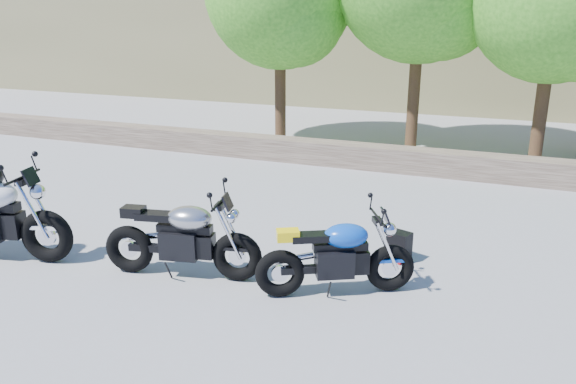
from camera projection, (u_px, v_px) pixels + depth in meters
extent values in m
plane|color=gray|center=(246.00, 266.00, 7.39)|extent=(90.00, 90.00, 0.00)
cube|color=#4E3F34|center=(357.00, 156.00, 12.18)|extent=(22.00, 0.55, 0.50)
cylinder|color=#382314|center=(280.00, 84.00, 14.20)|extent=(0.28, 0.28, 3.02)
sphere|color=#2E7B1B|center=(295.00, 17.00, 13.27)|extent=(2.38, 2.38, 2.38)
cylinder|color=#382314|center=(415.00, 81.00, 13.33)|extent=(0.28, 0.28, 3.36)
sphere|color=#2E7B1B|center=(441.00, 0.00, 12.35)|extent=(2.64, 2.64, 2.64)
cylinder|color=#382314|center=(542.00, 100.00, 11.87)|extent=(0.28, 0.28, 2.91)
torus|color=black|center=(237.00, 257.00, 6.89)|extent=(0.65, 0.28, 0.63)
torus|color=black|center=(130.00, 249.00, 7.12)|extent=(0.65, 0.28, 0.63)
cylinder|color=silver|center=(237.00, 257.00, 6.89)|extent=(0.22, 0.08, 0.22)
cylinder|color=silver|center=(130.00, 249.00, 7.12)|extent=(0.22, 0.08, 0.22)
cube|color=black|center=(180.00, 244.00, 6.98)|extent=(0.52, 0.39, 0.35)
cube|color=black|center=(185.00, 228.00, 6.90)|extent=(0.70, 0.30, 0.10)
ellipsoid|color=#A2A2A6|center=(189.00, 218.00, 6.85)|extent=(0.63, 0.49, 0.30)
cube|color=black|center=(156.00, 216.00, 6.92)|extent=(0.52, 0.31, 0.09)
cube|color=black|center=(133.00, 212.00, 6.95)|extent=(0.31, 0.25, 0.13)
cylinder|color=black|center=(220.00, 202.00, 6.72)|extent=(0.16, 0.64, 0.03)
sphere|color=silver|center=(233.00, 216.00, 6.74)|extent=(0.18, 0.18, 0.18)
torus|color=black|center=(47.00, 236.00, 7.40)|extent=(0.75, 0.34, 0.73)
cylinder|color=silver|center=(47.00, 236.00, 7.40)|extent=(0.25, 0.10, 0.25)
cylinder|color=black|center=(23.00, 177.00, 7.19)|extent=(0.21, 0.74, 0.04)
sphere|color=silver|center=(38.00, 192.00, 7.23)|extent=(0.20, 0.20, 0.20)
torus|color=black|center=(390.00, 268.00, 6.64)|extent=(0.58, 0.40, 0.58)
torus|color=black|center=(280.00, 273.00, 6.50)|extent=(0.58, 0.40, 0.58)
cylinder|color=silver|center=(390.00, 268.00, 6.64)|extent=(0.19, 0.13, 0.20)
cylinder|color=silver|center=(280.00, 273.00, 6.50)|extent=(0.19, 0.13, 0.20)
cube|color=black|center=(334.00, 262.00, 6.53)|extent=(0.51, 0.45, 0.33)
cube|color=black|center=(340.00, 246.00, 6.48)|extent=(0.63, 0.43, 0.09)
ellipsoid|color=#0B41AE|center=(346.00, 236.00, 6.45)|extent=(0.63, 0.56, 0.28)
cube|color=black|center=(311.00, 237.00, 6.40)|extent=(0.50, 0.39, 0.08)
cube|color=yellow|center=(288.00, 235.00, 6.36)|extent=(0.31, 0.28, 0.12)
cylinder|color=black|center=(378.00, 217.00, 6.42)|extent=(0.31, 0.54, 0.03)
sphere|color=silver|center=(389.00, 229.00, 6.49)|extent=(0.16, 0.16, 0.16)
cube|color=black|center=(399.00, 246.00, 7.51)|extent=(0.35, 0.29, 0.40)
cube|color=maroon|center=(394.00, 256.00, 7.45)|extent=(0.23, 0.11, 0.17)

